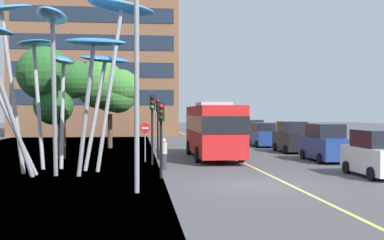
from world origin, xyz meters
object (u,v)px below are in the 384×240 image
Objects in this scene: traffic_light_kerb_far at (152,115)px; street_lamp at (144,61)px; leaf_sculpture at (56,44)px; car_parked_far at (292,138)px; pedestrian at (164,154)px; red_bus at (213,128)px; traffic_light_kerb_near at (161,124)px; no_entry_sign at (145,136)px; car_parked_near at (377,155)px; car_side_street at (263,135)px; car_parked_mid at (325,144)px; car_far_side at (253,132)px; traffic_light_island_mid at (158,116)px.

street_lamp is at bearing -93.33° from traffic_light_kerb_far.
leaf_sculpture is 19.20m from car_parked_far.
leaf_sculpture reaches higher than pedestrian.
traffic_light_kerb_near is at bearing -112.50° from red_bus.
no_entry_sign is (-0.61, 7.31, -0.89)m from traffic_light_kerb_near.
car_side_street is (-0.19, 19.64, -0.03)m from car_parked_near.
street_lamp reaches higher than pedestrian.
car_parked_mid is at bearing 5.31° from traffic_light_kerb_far.
car_parked_far is 0.54× the size of street_lamp.
traffic_light_kerb_far reaches higher than pedestrian.
car_side_street reaches higher than pedestrian.
car_parked_near is at bearing -91.11° from car_far_side.
red_bus is 6.00× the size of pedestrian.
no_entry_sign is (-10.28, -11.93, 0.58)m from car_side_street.
car_far_side is at bearing 83.82° from car_side_street.
traffic_light_kerb_near is 0.81× the size of car_parked_far.
car_parked_far is 12.62m from car_far_side.
car_side_street is at bearing 53.98° from traffic_light_kerb_far.
traffic_light_kerb_near is 1.45× the size of no_entry_sign.
car_parked_mid is 10.36m from pedestrian.
car_parked_far is at bearing 88.47° from car_parked_near.
traffic_light_kerb_far is at bearing -77.58° from no_entry_sign.
car_side_street is (9.67, 19.24, -1.47)m from traffic_light_kerb_near.
red_bus is at bearing 21.63° from no_entry_sign.
traffic_light_kerb_far is at bearing -144.76° from car_parked_far.
car_parked_far is 13.76m from pedestrian.
traffic_light_island_mid is 12.57m from street_lamp.
no_entry_sign is at bearing 94.79° from traffic_light_kerb_near.
car_far_side reaches higher than car_parked_near.
traffic_light_island_mid is 2.36× the size of pedestrian.
traffic_light_island_mid is 1.65× the size of no_entry_sign.
car_parked_far is (0.36, 13.40, 0.07)m from car_parked_near.
red_bus is at bearing 58.37° from pedestrian.
red_bus is 0.95× the size of leaf_sculpture.
car_parked_far is at bearing -85.01° from car_side_street.
leaf_sculpture reaches higher than traffic_light_kerb_near.
leaf_sculpture is at bearing 169.30° from car_parked_near.
car_parked_near is 11.75m from street_lamp.
car_far_side reaches higher than pedestrian.
car_parked_near is at bearing -21.96° from pedestrian.
car_far_side is (0.50, 26.02, 0.03)m from car_parked_near.
leaf_sculpture is 7.45m from street_lamp.
car_parked_mid is 1.10× the size of car_parked_far.
traffic_light_kerb_near is 0.80× the size of car_far_side.
red_bus is 4.19× the size of no_entry_sign.
car_parked_mid reaches higher than pedestrian.
street_lamp is 4.72× the size of pedestrian.
traffic_light_kerb_near is 2.08× the size of pedestrian.
leaf_sculpture is 2.27× the size of car_side_street.
no_entry_sign is (4.33, 4.91, -4.68)m from leaf_sculpture.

